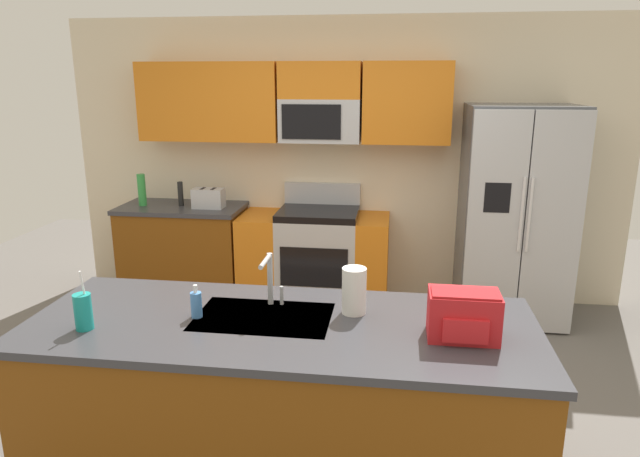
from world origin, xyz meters
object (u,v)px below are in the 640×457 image
object	(u,v)px
refrigerator	(515,215)
soap_dispenser	(196,304)
pepper_mill	(181,194)
toaster	(208,198)
drink_cup_teal	(83,311)
backpack	(464,314)
paper_towel_roll	(354,291)
sink_faucet	(270,276)
range_oven	(314,258)
bottle_green	(142,190)

from	to	relation	value
refrigerator	soap_dispenser	size ratio (longest dim) A/B	10.88
refrigerator	pepper_mill	xyz separation A→B (m)	(-3.01, 0.07, 0.09)
toaster	drink_cup_teal	bearing A→B (deg)	-84.35
pepper_mill	backpack	bearing A→B (deg)	-47.04
drink_cup_teal	paper_towel_roll	bearing A→B (deg)	16.29
sink_faucet	soap_dispenser	xyz separation A→B (m)	(-0.34, -0.19, -0.10)
range_oven	pepper_mill	xyz separation A→B (m)	(-1.26, -0.00, 0.57)
soap_dispenser	drink_cup_teal	bearing A→B (deg)	-156.68
drink_cup_teal	refrigerator	bearing A→B (deg)	46.16
pepper_mill	drink_cup_teal	world-z (taller)	drink_cup_teal
toaster	soap_dispenser	size ratio (longest dim) A/B	1.65
refrigerator	sink_faucet	world-z (taller)	refrigerator
bottle_green	soap_dispenser	world-z (taller)	bottle_green
bottle_green	paper_towel_roll	xyz separation A→B (m)	(2.16, -2.24, -0.03)
drink_cup_teal	pepper_mill	bearing A→B (deg)	101.61
range_oven	drink_cup_teal	xyz separation A→B (m)	(-0.72, -2.64, 0.55)
soap_dispenser	backpack	distance (m)	1.30
refrigerator	paper_towel_roll	xyz separation A→B (m)	(-1.21, -2.20, 0.09)
drink_cup_teal	soap_dispenser	bearing A→B (deg)	23.32
range_oven	toaster	size ratio (longest dim) A/B	4.86
range_oven	pepper_mill	distance (m)	1.39
range_oven	refrigerator	bearing A→B (deg)	-2.36
sink_faucet	backpack	size ratio (longest dim) A/B	0.88
refrigerator	bottle_green	world-z (taller)	refrigerator
toaster	backpack	world-z (taller)	backpack
range_oven	bottle_green	size ratio (longest dim) A/B	4.58
drink_cup_teal	toaster	bearing A→B (deg)	95.65
sink_faucet	paper_towel_roll	xyz separation A→B (m)	(0.44, -0.03, -0.05)
toaster	pepper_mill	bearing A→B (deg)	170.09
pepper_mill	sink_faucet	world-z (taller)	sink_faucet
refrigerator	sink_faucet	distance (m)	2.73
soap_dispenser	backpack	bearing A→B (deg)	-2.64
range_oven	pepper_mill	world-z (taller)	pepper_mill
range_oven	toaster	xyz separation A→B (m)	(-0.98, -0.05, 0.55)
bottle_green	backpack	distance (m)	3.64
bottle_green	soap_dispenser	size ratio (longest dim) A/B	1.75
paper_towel_roll	backpack	distance (m)	0.56
pepper_mill	bottle_green	size ratio (longest dim) A/B	0.76
refrigerator	toaster	bearing A→B (deg)	179.59
range_oven	bottle_green	bearing A→B (deg)	-178.67
range_oven	toaster	world-z (taller)	range_oven
sink_faucet	paper_towel_roll	bearing A→B (deg)	-4.07
paper_towel_roll	backpack	size ratio (longest dim) A/B	0.75
range_oven	drink_cup_teal	size ratio (longest dim) A/B	4.59
pepper_mill	sink_faucet	distance (m)	2.62
pepper_mill	bottle_green	xyz separation A→B (m)	(-0.36, -0.04, 0.04)
toaster	drink_cup_teal	distance (m)	2.60
bottle_green	backpack	world-z (taller)	bottle_green
paper_towel_roll	backpack	world-z (taller)	paper_towel_roll
range_oven	paper_towel_roll	world-z (taller)	paper_towel_roll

